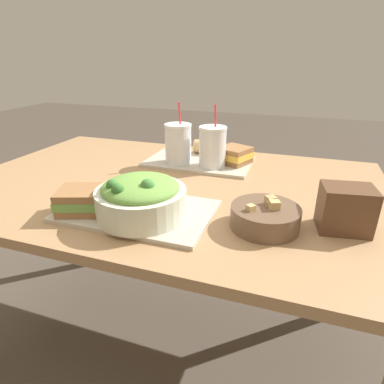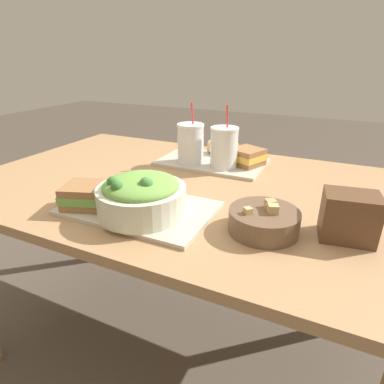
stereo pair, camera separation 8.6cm
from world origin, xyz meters
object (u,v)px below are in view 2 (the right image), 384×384
(sandwich_far, at_px, (247,157))
(drink_cup_dark, at_px, (191,145))
(drink_cup_red, at_px, (224,149))
(soup_bowl, at_px, (264,220))
(baguette_near, at_px, (153,185))
(chip_bag, at_px, (349,217))
(salad_bowl, at_px, (141,195))
(baguette_far, at_px, (223,148))
(sandwich_near, at_px, (85,195))

(sandwich_far, relative_size, drink_cup_dark, 0.63)
(sandwich_far, bearing_deg, drink_cup_red, -113.29)
(soup_bowl, relative_size, drink_cup_dark, 0.75)
(baguette_near, distance_m, chip_bag, 0.55)
(salad_bowl, bearing_deg, soup_bowl, 11.16)
(soup_bowl, relative_size, drink_cup_red, 0.75)
(salad_bowl, relative_size, baguette_near, 1.70)
(soup_bowl, height_order, drink_cup_red, drink_cup_red)
(baguette_far, height_order, chip_bag, chip_bag)
(salad_bowl, xyz_separation_m, drink_cup_dark, (-0.07, 0.46, 0.02))
(baguette_near, height_order, drink_cup_red, drink_cup_red)
(chip_bag, bearing_deg, sandwich_far, 123.34)
(sandwich_far, xyz_separation_m, drink_cup_dark, (-0.21, -0.07, 0.04))
(sandwich_near, xyz_separation_m, drink_cup_dark, (0.10, 0.49, 0.04))
(drink_cup_dark, relative_size, drink_cup_red, 1.00)
(sandwich_near, xyz_separation_m, baguette_near, (0.13, 0.16, -0.00))
(baguette_far, relative_size, drink_cup_red, 0.53)
(drink_cup_dark, xyz_separation_m, drink_cup_red, (0.14, 0.00, -0.00))
(drink_cup_dark, bearing_deg, sandwich_far, 17.73)
(sandwich_near, xyz_separation_m, baguette_far, (0.18, 0.65, -0.00))
(baguette_near, bearing_deg, drink_cup_dark, 8.06)
(salad_bowl, height_order, chip_bag, salad_bowl)
(soup_bowl, xyz_separation_m, baguette_far, (-0.31, 0.55, 0.01))
(chip_bag, bearing_deg, drink_cup_dark, 140.91)
(soup_bowl, relative_size, baguette_near, 1.25)
(drink_cup_dark, height_order, drink_cup_red, same)
(sandwich_near, bearing_deg, sandwich_far, 41.05)
(sandwich_near, relative_size, baguette_far, 1.16)
(baguette_far, relative_size, drink_cup_dark, 0.53)
(sandwich_near, bearing_deg, baguette_near, 30.63)
(sandwich_near, relative_size, sandwich_far, 0.97)
(soup_bowl, relative_size, chip_bag, 1.31)
(baguette_far, relative_size, chip_bag, 0.92)
(sandwich_near, relative_size, drink_cup_red, 0.61)
(drink_cup_dark, bearing_deg, chip_bag, -30.67)
(baguette_far, bearing_deg, baguette_near, 173.93)
(soup_bowl, bearing_deg, baguette_far, 119.21)
(baguette_far, distance_m, chip_bag, 0.71)
(sandwich_near, distance_m, baguette_far, 0.67)
(sandwich_near, relative_size, baguette_near, 1.03)
(baguette_near, bearing_deg, chip_bag, -88.28)
(sandwich_far, xyz_separation_m, chip_bag, (0.37, -0.41, 0.01))
(sandwich_far, relative_size, chip_bag, 1.10)
(salad_bowl, height_order, sandwich_near, salad_bowl)
(sandwich_near, xyz_separation_m, chip_bag, (0.68, 0.15, 0.01))
(soup_bowl, height_order, baguette_near, soup_bowl)
(soup_bowl, xyz_separation_m, baguette_near, (-0.36, 0.06, 0.01))
(chip_bag, bearing_deg, soup_bowl, -172.97)
(soup_bowl, distance_m, chip_bag, 0.20)
(baguette_far, bearing_deg, soup_bowl, -150.66)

